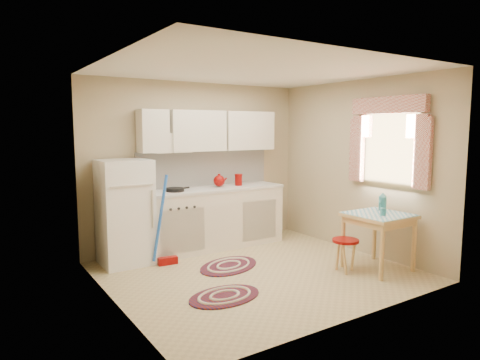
# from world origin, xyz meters

# --- Properties ---
(room_shell) EXTENTS (3.64, 3.60, 2.52)m
(room_shell) POSITION_xyz_m (0.16, 0.24, 1.60)
(room_shell) COLOR tan
(room_shell) RESTS_ON ground
(fridge) EXTENTS (0.65, 0.60, 1.40)m
(fridge) POSITION_xyz_m (-1.27, 1.25, 0.70)
(fridge) COLOR white
(fridge) RESTS_ON ground
(broom) EXTENTS (0.29, 0.15, 1.20)m
(broom) POSITION_xyz_m (-0.83, 0.90, 0.60)
(broom) COLOR blue
(broom) RESTS_ON ground
(base_cabinets) EXTENTS (2.25, 0.60, 0.88)m
(base_cabinets) POSITION_xyz_m (0.08, 1.30, 0.44)
(base_cabinets) COLOR silver
(base_cabinets) RESTS_ON ground
(countertop) EXTENTS (2.27, 0.62, 0.04)m
(countertop) POSITION_xyz_m (0.08, 1.30, 0.90)
(countertop) COLOR silver
(countertop) RESTS_ON base_cabinets
(frying_pan) EXTENTS (0.32, 0.32, 0.05)m
(frying_pan) POSITION_xyz_m (-0.54, 1.25, 0.94)
(frying_pan) COLOR black
(frying_pan) RESTS_ON countertop
(red_kettle) EXTENTS (0.22, 0.20, 0.19)m
(red_kettle) POSITION_xyz_m (0.21, 1.30, 1.02)
(red_kettle) COLOR #800604
(red_kettle) RESTS_ON countertop
(red_canister) EXTENTS (0.13, 0.13, 0.16)m
(red_canister) POSITION_xyz_m (0.56, 1.30, 1.00)
(red_canister) COLOR #800604
(red_canister) RESTS_ON countertop
(table) EXTENTS (0.72, 0.72, 0.72)m
(table) POSITION_xyz_m (1.37, -0.75, 0.36)
(table) COLOR #DAB26D
(table) RESTS_ON ground
(stool) EXTENTS (0.38, 0.38, 0.42)m
(stool) POSITION_xyz_m (0.94, -0.60, 0.21)
(stool) COLOR #800604
(stool) RESTS_ON ground
(coffee_pot) EXTENTS (0.15, 0.13, 0.25)m
(coffee_pot) POSITION_xyz_m (1.58, -0.63, 0.85)
(coffee_pot) COLOR teal
(coffee_pot) RESTS_ON table
(mug) EXTENTS (0.08, 0.08, 0.10)m
(mug) POSITION_xyz_m (1.32, -0.85, 0.77)
(mug) COLOR teal
(mug) RESTS_ON table
(rug_center) EXTENTS (1.08, 0.91, 0.02)m
(rug_center) POSITION_xyz_m (-0.19, 0.38, 0.01)
(rug_center) COLOR maroon
(rug_center) RESTS_ON ground
(rug_left) EXTENTS (0.88, 0.62, 0.02)m
(rug_left) POSITION_xyz_m (-0.77, -0.47, 0.01)
(rug_left) COLOR maroon
(rug_left) RESTS_ON ground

